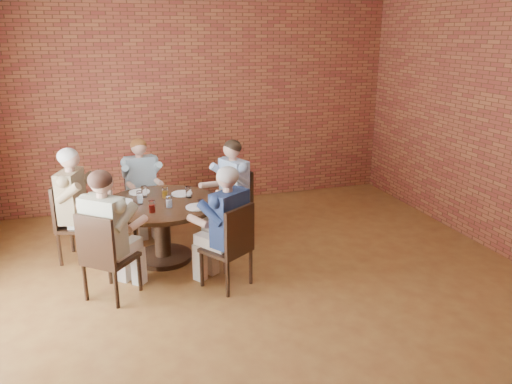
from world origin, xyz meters
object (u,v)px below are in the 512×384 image
object	(u,v)px
chair_c	(71,219)
diner_b	(142,186)
chair_e	(232,244)
diner_d	(109,235)
chair_d	(104,254)
dining_table	(161,219)
diner_a	(230,191)
diner_c	(78,205)
chair_a	(236,202)
diner_e	(226,228)
smartphone	(201,201)
chair_b	(142,195)

from	to	relation	value
chair_c	diner_b	bearing A→B (deg)	-35.32
chair_e	diner_d	bearing A→B (deg)	-43.07
diner_d	chair_e	xyz separation A→B (m)	(1.26, -0.21, -0.18)
chair_d	diner_d	distance (m)	0.20
dining_table	diner_a	bearing A→B (deg)	20.52
diner_b	diner_c	xyz separation A→B (m)	(-0.83, -0.70, 0.04)
chair_a	diner_c	xyz separation A→B (m)	(-2.00, -0.07, 0.18)
diner_b	diner_d	distance (m)	1.83
diner_c	chair_d	xyz separation A→B (m)	(0.26, -1.13, -0.18)
chair_e	diner_e	world-z (taller)	diner_e
chair_a	diner_a	size ratio (longest dim) A/B	0.70
diner_c	smartphone	size ratio (longest dim) A/B	10.53
chair_a	chair_e	distance (m)	1.41
diner_c	diner_b	bearing A→B (deg)	-31.22
chair_b	chair_e	bearing A→B (deg)	-76.60
dining_table	diner_a	world-z (taller)	diner_a
diner_a	chair_d	xyz separation A→B (m)	(-1.65, -1.17, -0.16)
chair_c	chair_d	size ratio (longest dim) A/B	1.00
diner_b	diner_a	bearing A→B (deg)	-38.18
dining_table	chair_c	xyz separation A→B (m)	(-1.04, 0.35, -0.00)
dining_table	chair_c	distance (m)	1.10
dining_table	diner_d	xyz separation A→B (m)	(-0.63, -0.74, 0.17)
chair_a	diner_d	xyz separation A→B (m)	(-1.67, -1.13, 0.18)
diner_e	smartphone	xyz separation A→B (m)	(-0.11, 0.75, 0.07)
chair_d	smartphone	size ratio (longest dim) A/B	7.30
chair_c	chair_d	xyz separation A→B (m)	(0.36, -1.16, -0.00)
dining_table	diner_a	xyz separation A→B (m)	(0.96, 0.36, 0.15)
dining_table	chair_b	distance (m)	1.11
chair_a	diner_c	bearing A→B (deg)	-108.46
diner_b	chair_b	bearing A→B (deg)	90.00
diner_a	chair_c	world-z (taller)	diner_a
dining_table	chair_a	size ratio (longest dim) A/B	1.47
diner_e	smartphone	world-z (taller)	diner_e
chair_a	diner_d	bearing A→B (deg)	-76.43
chair_d	chair_e	xyz separation A→B (m)	(1.32, -0.14, -0.01)
diner_c	chair_a	bearing A→B (deg)	-69.37
diner_a	smartphone	world-z (taller)	diner_a
diner_c	chair_d	bearing A→B (deg)	-148.27
chair_b	smartphone	bearing A→B (deg)	-70.75
chair_a	diner_d	distance (m)	2.03
diner_d	chair_e	distance (m)	1.29
smartphone	dining_table	bearing A→B (deg)	159.19
chair_b	chair_d	size ratio (longest dim) A/B	0.95
dining_table	smartphone	xyz separation A→B (m)	(0.47, -0.13, 0.23)
dining_table	chair_b	bearing A→B (deg)	97.05
diner_b	chair_d	size ratio (longest dim) A/B	1.35
diner_c	diner_d	bearing A→B (deg)	-144.36
diner_d	chair_a	bearing A→B (deg)	-105.68
chair_c	diner_c	world-z (taller)	diner_c
chair_c	smartphone	size ratio (longest dim) A/B	7.32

